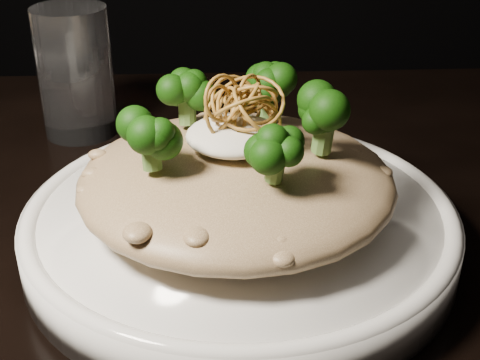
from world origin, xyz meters
name	(u,v)px	position (x,y,z in m)	size (l,w,h in m)	color
table	(197,342)	(0.00, 0.00, 0.67)	(1.10, 0.80, 0.75)	black
plate	(240,227)	(0.03, 0.01, 0.77)	(0.31, 0.31, 0.03)	white
risotto	(236,180)	(0.03, 0.01, 0.81)	(0.22, 0.22, 0.05)	brown
broccoli	(231,108)	(0.03, 0.01, 0.86)	(0.15, 0.15, 0.06)	black
cheese	(234,135)	(0.03, 0.01, 0.84)	(0.07, 0.07, 0.02)	silver
shallots	(238,94)	(0.03, 0.02, 0.87)	(0.06, 0.06, 0.04)	brown
drinking_glass	(75,72)	(-0.11, 0.22, 0.81)	(0.07, 0.07, 0.13)	white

